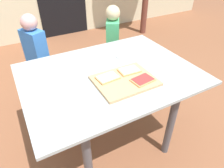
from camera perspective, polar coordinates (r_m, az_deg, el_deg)
ground_plane at (r=2.05m, az=-0.48°, el=-14.83°), size 16.00×16.00×0.00m
dining_table at (r=1.61m, az=-0.59°, el=-0.19°), size 1.30×0.98×0.75m
cutting_board at (r=1.44m, az=3.64°, el=0.98°), size 0.42×0.33×0.02m
pizza_slice_far_right at (r=1.52m, az=4.89°, el=3.85°), size 0.16×0.12×0.02m
pizza_slice_far_left at (r=1.44m, az=-1.19°, el=1.84°), size 0.16×0.12×0.02m
pizza_slice_near_right at (r=1.43m, az=8.65°, el=1.18°), size 0.17×0.13×0.02m
plate_white_right at (r=1.79m, az=4.32°, el=8.15°), size 0.20×0.20×0.01m
plate_white_left at (r=1.52m, az=-13.57°, el=1.84°), size 0.20×0.20×0.01m
child_left at (r=2.27m, az=-20.32°, el=7.21°), size 0.23×0.28×1.02m
child_right at (r=2.40m, az=0.20°, el=11.16°), size 0.24×0.28×1.02m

